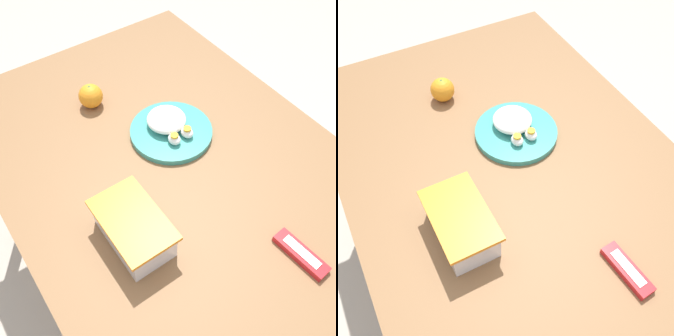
{
  "view_description": "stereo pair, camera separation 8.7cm",
  "coord_description": "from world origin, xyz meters",
  "views": [
    {
      "loc": [
        -0.56,
        0.41,
        1.57
      ],
      "look_at": [
        -0.03,
        0.03,
        0.75
      ],
      "focal_mm": 42.0,
      "sensor_mm": 36.0,
      "label": 1
    },
    {
      "loc": [
        -0.61,
        0.33,
        1.57
      ],
      "look_at": [
        -0.03,
        0.03,
        0.75
      ],
      "focal_mm": 42.0,
      "sensor_mm": 36.0,
      "label": 2
    }
  ],
  "objects": [
    {
      "name": "ground_plane",
      "position": [
        0.0,
        0.0,
        0.0
      ],
      "size": [
        10.0,
        10.0,
        0.0
      ],
      "primitive_type": "plane",
      "color": "#B2A899"
    },
    {
      "name": "rice_plate",
      "position": [
        0.09,
        -0.06,
        0.74
      ],
      "size": [
        0.24,
        0.24,
        0.06
      ],
      "color": "teal",
      "rests_on": "table"
    },
    {
      "name": "food_container",
      "position": [
        -0.14,
        0.21,
        0.76
      ],
      "size": [
        0.21,
        0.13,
        0.09
      ],
      "color": "white",
      "rests_on": "table"
    },
    {
      "name": "orange_fruit",
      "position": [
        0.33,
        0.07,
        0.76
      ],
      "size": [
        0.07,
        0.07,
        0.07
      ],
      "color": "orange",
      "rests_on": "table"
    },
    {
      "name": "table",
      "position": [
        0.0,
        0.0,
        0.65
      ],
      "size": [
        1.29,
        0.9,
        0.72
      ],
      "color": "brown",
      "rests_on": "ground_plane"
    },
    {
      "name": "candy_bar",
      "position": [
        -0.41,
        -0.08,
        0.73
      ],
      "size": [
        0.14,
        0.05,
        0.02
      ],
      "color": "red",
      "rests_on": "table"
    }
  ]
}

